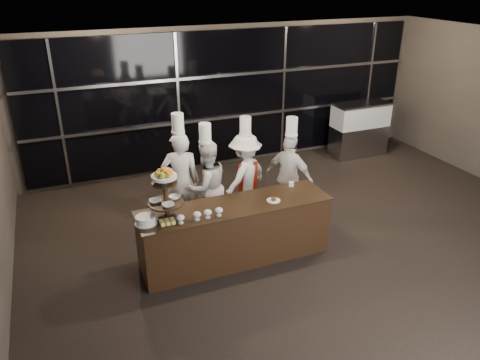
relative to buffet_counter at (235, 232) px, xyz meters
name	(u,v)px	position (x,y,z in m)	size (l,w,h in m)	color
room	(378,190)	(1.38, -1.35, 1.03)	(10.00, 10.00, 10.00)	black
window_wall	(233,98)	(1.38, 3.59, 1.04)	(8.60, 0.10, 2.80)	black
buffet_counter	(235,232)	(0.00, 0.00, 0.00)	(2.84, 0.74, 0.92)	black
display_stand	(165,190)	(-1.00, 0.00, 0.87)	(0.48, 0.48, 0.74)	black
compotes	(201,214)	(-0.58, -0.22, 0.54)	(0.65, 0.11, 0.12)	silver
layer_cake	(146,220)	(-1.30, -0.05, 0.51)	(0.30, 0.30, 0.11)	white
pastry_squares	(167,222)	(-1.04, -0.17, 0.48)	(0.19, 0.13, 0.05)	#D3C867
small_plate	(273,200)	(0.56, -0.10, 0.47)	(0.20, 0.20, 0.05)	white
chef_cup	(291,184)	(1.04, 0.25, 0.49)	(0.08, 0.08, 0.07)	white
display_case	(360,127)	(4.28, 2.95, 0.22)	(1.31, 0.57, 1.24)	#A5A5AA
chef_a	(181,181)	(-0.47, 1.20, 0.41)	(0.71, 0.56, 2.00)	silver
chef_b	(207,186)	(-0.09, 1.01, 0.33)	(0.86, 0.74, 1.85)	silver
chef_c	(245,175)	(0.68, 1.22, 0.30)	(1.13, 0.97, 1.81)	white
chef_d	(289,176)	(1.35, 0.87, 0.32)	(0.79, 0.96, 1.83)	white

